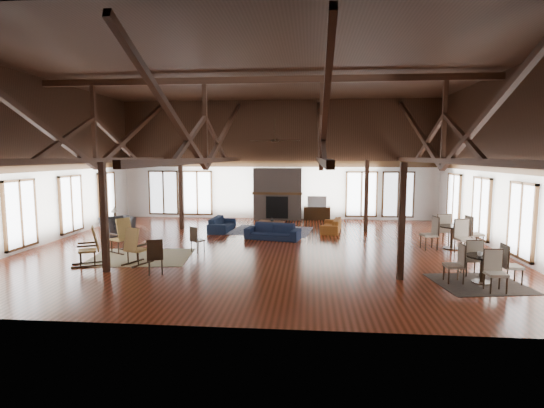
# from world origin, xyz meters

# --- Properties ---
(floor) EXTENTS (16.00, 16.00, 0.00)m
(floor) POSITION_xyz_m (0.00, 0.00, 0.00)
(floor) COLOR maroon
(floor) RESTS_ON ground
(ceiling) EXTENTS (16.00, 14.00, 0.02)m
(ceiling) POSITION_xyz_m (0.00, 0.00, 6.00)
(ceiling) COLOR black
(ceiling) RESTS_ON wall_back
(wall_back) EXTENTS (16.00, 0.02, 6.00)m
(wall_back) POSITION_xyz_m (0.00, 7.00, 3.00)
(wall_back) COLOR white
(wall_back) RESTS_ON floor
(wall_front) EXTENTS (16.00, 0.02, 6.00)m
(wall_front) POSITION_xyz_m (0.00, -7.00, 3.00)
(wall_front) COLOR white
(wall_front) RESTS_ON floor
(wall_left) EXTENTS (0.02, 14.00, 6.00)m
(wall_left) POSITION_xyz_m (-8.00, 0.00, 3.00)
(wall_left) COLOR white
(wall_left) RESTS_ON floor
(wall_right) EXTENTS (0.02, 14.00, 6.00)m
(wall_right) POSITION_xyz_m (8.00, 0.00, 3.00)
(wall_right) COLOR white
(wall_right) RESTS_ON floor
(roof_truss) EXTENTS (15.60, 14.07, 3.14)m
(roof_truss) POSITION_xyz_m (0.00, 0.00, 4.03)
(roof_truss) COLOR black
(roof_truss) RESTS_ON wall_back
(post_grid) EXTENTS (8.16, 7.16, 3.05)m
(post_grid) POSITION_xyz_m (0.00, 0.00, 1.52)
(post_grid) COLOR black
(post_grid) RESTS_ON floor
(fireplace) EXTENTS (2.50, 0.69, 2.60)m
(fireplace) POSITION_xyz_m (0.00, 6.67, 1.29)
(fireplace) COLOR #695A50
(fireplace) RESTS_ON floor
(ceiling_fan) EXTENTS (1.60, 1.60, 0.75)m
(ceiling_fan) POSITION_xyz_m (0.50, -1.00, 3.73)
(ceiling_fan) COLOR black
(ceiling_fan) RESTS_ON roof_truss
(sofa_navy_front) EXTENTS (2.22, 1.26, 0.61)m
(sofa_navy_front) POSITION_xyz_m (0.21, 1.52, 0.31)
(sofa_navy_front) COLOR black
(sofa_navy_front) RESTS_ON floor
(sofa_navy_left) EXTENTS (2.06, 0.88, 0.59)m
(sofa_navy_left) POSITION_xyz_m (-2.13, 3.18, 0.30)
(sofa_navy_left) COLOR #121C33
(sofa_navy_left) RESTS_ON floor
(sofa_orange) EXTENTS (1.98, 1.01, 0.55)m
(sofa_orange) POSITION_xyz_m (2.54, 3.40, 0.28)
(sofa_orange) COLOR brown
(sofa_orange) RESTS_ON floor
(coffee_table) EXTENTS (1.21, 0.85, 0.42)m
(coffee_table) POSITION_xyz_m (-0.05, 3.35, 0.36)
(coffee_table) COLOR brown
(coffee_table) RESTS_ON floor
(vase) EXTENTS (0.18, 0.18, 0.17)m
(vase) POSITION_xyz_m (0.02, 3.32, 0.51)
(vase) COLOR #B2B2B2
(vase) RESTS_ON coffee_table
(armchair) EXTENTS (1.52, 1.53, 0.75)m
(armchair) POSITION_xyz_m (-6.12, 1.72, 0.38)
(armchair) COLOR #262628
(armchair) RESTS_ON floor
(side_table_lamp) EXTENTS (0.43, 0.43, 1.09)m
(side_table_lamp) POSITION_xyz_m (-6.60, 2.51, 0.41)
(side_table_lamp) COLOR black
(side_table_lamp) RESTS_ON floor
(rocking_chair_a) EXTENTS (1.03, 0.89, 1.18)m
(rocking_chair_a) POSITION_xyz_m (-4.56, -1.23, 0.55)
(rocking_chair_a) COLOR #A17A3D
(rocking_chair_a) RESTS_ON floor
(rocking_chair_b) EXTENTS (0.76, 0.98, 1.12)m
(rocking_chair_b) POSITION_xyz_m (-3.51, -2.70, 0.53)
(rocking_chair_b) COLOR #A17A3D
(rocking_chair_b) RESTS_ON floor
(rocking_chair_c) EXTENTS (1.01, 0.82, 1.15)m
(rocking_chair_c) POSITION_xyz_m (-4.77, -2.84, 0.54)
(rocking_chair_c) COLOR #A17A3D
(rocking_chair_c) RESTS_ON floor
(side_chair_a) EXTENTS (0.52, 0.52, 0.88)m
(side_chair_a) POSITION_xyz_m (-2.15, -0.98, 0.51)
(side_chair_a) COLOR black
(side_chair_a) RESTS_ON floor
(side_chair_b) EXTENTS (0.53, 0.53, 0.99)m
(side_chair_b) POSITION_xyz_m (-2.52, -3.66, 0.57)
(side_chair_b) COLOR black
(side_chair_b) RESTS_ON floor
(cafe_table_near) EXTENTS (1.90, 1.90, 0.99)m
(cafe_table_near) POSITION_xyz_m (6.01, -3.66, 0.49)
(cafe_table_near) COLOR black
(cafe_table_near) RESTS_ON floor
(cafe_table_far) EXTENTS (2.20, 2.20, 1.13)m
(cafe_table_far) POSITION_xyz_m (6.54, 0.39, 0.56)
(cafe_table_far) COLOR black
(cafe_table_far) RESTS_ON floor
(cup_near) EXTENTS (0.14, 0.14, 0.10)m
(cup_near) POSITION_xyz_m (5.91, -3.70, 0.76)
(cup_near) COLOR #B2B2B2
(cup_near) RESTS_ON cafe_table_near
(cup_far) EXTENTS (0.15, 0.15, 0.09)m
(cup_far) POSITION_xyz_m (6.62, 0.39, 0.86)
(cup_far) COLOR #B2B2B2
(cup_far) RESTS_ON cafe_table_far
(tv_console) EXTENTS (1.32, 0.49, 0.66)m
(tv_console) POSITION_xyz_m (1.99, 6.75, 0.33)
(tv_console) COLOR black
(tv_console) RESTS_ON floor
(television) EXTENTS (0.95, 0.17, 0.55)m
(television) POSITION_xyz_m (1.98, 6.75, 0.93)
(television) COLOR #B2B2B2
(television) RESTS_ON tv_console
(rug_tan) EXTENTS (3.30, 2.72, 0.01)m
(rug_tan) POSITION_xyz_m (-3.71, -1.78, 0.01)
(rug_tan) COLOR tan
(rug_tan) RESTS_ON floor
(rug_navy) EXTENTS (3.65, 2.93, 0.01)m
(rug_navy) POSITION_xyz_m (-0.02, 3.37, 0.01)
(rug_navy) COLOR #1C1F4E
(rug_navy) RESTS_ON floor
(rug_dark) EXTENTS (2.40, 2.24, 0.01)m
(rug_dark) POSITION_xyz_m (5.91, -3.74, 0.01)
(rug_dark) COLOR black
(rug_dark) RESTS_ON floor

